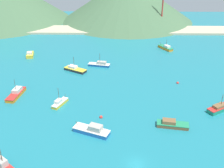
% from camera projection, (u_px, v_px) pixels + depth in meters
% --- Properties ---
extents(ground, '(260.00, 280.00, 0.50)m').
position_uv_depth(ground, '(131.00, 102.00, 92.81)').
color(ground, teal).
extents(fishing_boat_1, '(4.74, 7.19, 6.44)m').
position_uv_depth(fishing_boat_1, '(60.00, 103.00, 90.01)').
color(fishing_boat_1, gold).
rests_on(fishing_boat_1, ground).
extents(fishing_boat_3, '(10.89, 6.93, 2.92)m').
position_uv_depth(fishing_boat_3, '(92.00, 130.00, 76.42)').
color(fishing_boat_3, '#1E5BA8').
rests_on(fishing_boat_3, ground).
extents(fishing_boat_4, '(10.47, 7.88, 5.69)m').
position_uv_depth(fishing_boat_4, '(221.00, 108.00, 87.26)').
color(fishing_boat_4, '#198466').
rests_on(fishing_boat_4, ground).
extents(fishing_boat_5, '(8.42, 7.28, 5.82)m').
position_uv_depth(fishing_boat_5, '(4.00, 166.00, 64.24)').
color(fishing_boat_5, '#198466').
rests_on(fishing_boat_5, ground).
extents(fishing_boat_7, '(10.04, 7.55, 6.25)m').
position_uv_depth(fishing_boat_7, '(75.00, 69.00, 114.54)').
color(fishing_boat_7, '#232328').
rests_on(fishing_boat_7, ground).
extents(fishing_boat_8, '(9.72, 4.35, 5.82)m').
position_uv_depth(fishing_boat_8, '(100.00, 64.00, 119.10)').
color(fishing_boat_8, '#14478C').
rests_on(fishing_boat_8, ground).
extents(fishing_boat_10, '(4.44, 10.49, 6.25)m').
position_uv_depth(fishing_boat_10, '(16.00, 93.00, 95.54)').
color(fishing_boat_10, orange).
rests_on(fishing_boat_10, ground).
extents(fishing_boat_12, '(6.93, 8.93, 5.08)m').
position_uv_depth(fishing_boat_12, '(166.00, 48.00, 138.35)').
color(fishing_boat_12, orange).
rests_on(fishing_boat_12, ground).
extents(fishing_boat_13, '(9.48, 4.43, 2.16)m').
position_uv_depth(fishing_boat_13, '(172.00, 124.00, 79.36)').
color(fishing_boat_13, brown).
rests_on(fishing_boat_13, ground).
extents(fishing_boat_14, '(4.44, 7.50, 2.40)m').
position_uv_depth(fishing_boat_14, '(30.00, 55.00, 129.46)').
color(fishing_boat_14, gold).
rests_on(fishing_boat_14, ground).
extents(buoy_0, '(0.96, 0.96, 0.96)m').
position_uv_depth(buoy_0, '(178.00, 83.00, 104.47)').
color(buoy_0, red).
rests_on(buoy_0, ground).
extents(buoy_1, '(1.06, 1.06, 1.06)m').
position_uv_depth(buoy_1, '(101.00, 117.00, 83.68)').
color(buoy_1, red).
rests_on(buoy_1, ground).
extents(beach_strip, '(247.00, 16.57, 1.20)m').
position_uv_depth(beach_strip, '(124.00, 30.00, 167.77)').
color(beach_strip, '#C6B793').
rests_on(beach_strip, ground).
extents(radio_tower, '(2.97, 2.38, 29.74)m').
position_uv_depth(radio_tower, '(163.00, 5.00, 163.96)').
color(radio_tower, '#B7332D').
rests_on(radio_tower, ground).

